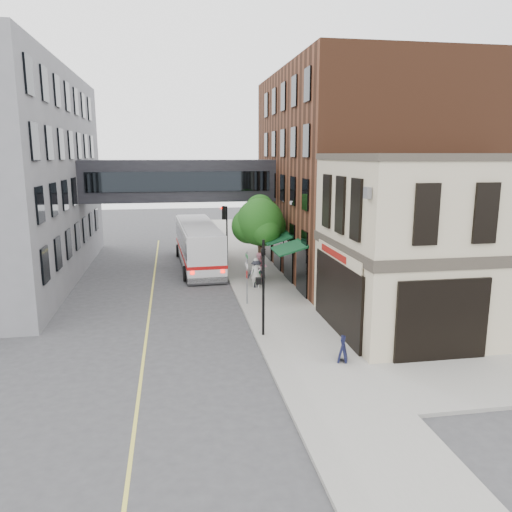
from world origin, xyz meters
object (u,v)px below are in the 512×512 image
object	(u,v)px
pedestrian_c	(256,274)
newspaper_box	(257,276)
pedestrian_b	(260,267)
pedestrian_a	(256,273)
bus	(198,243)
sandwich_board	(343,349)

from	to	relation	value
pedestrian_c	newspaper_box	xyz separation A→B (m)	(0.24, 1.30, -0.46)
pedestrian_b	pedestrian_c	bearing A→B (deg)	-112.19
pedestrian_c	newspaper_box	bearing A→B (deg)	77.15
pedestrian_a	newspaper_box	xyz separation A→B (m)	(0.27, 1.39, -0.51)
bus	newspaper_box	bearing A→B (deg)	-60.14
pedestrian_a	pedestrian_b	size ratio (longest dim) A/B	0.97
pedestrian_c	newspaper_box	world-z (taller)	pedestrian_c
bus	sandwich_board	bearing A→B (deg)	-76.09
bus	pedestrian_c	size ratio (longest dim) A/B	6.77
bus	pedestrian_c	xyz separation A→B (m)	(3.22, -7.34, -0.77)
bus	pedestrian_b	bearing A→B (deg)	-58.49
bus	pedestrian_c	bearing A→B (deg)	-66.29
pedestrian_a	bus	bearing A→B (deg)	125.63
pedestrian_a	sandwich_board	distance (m)	11.91
newspaper_box	pedestrian_c	bearing A→B (deg)	-104.11
pedestrian_b	newspaper_box	size ratio (longest dim) A/B	2.25
pedestrian_a	pedestrian_b	world-z (taller)	pedestrian_b
pedestrian_c	sandwich_board	world-z (taller)	pedestrian_c
pedestrian_b	sandwich_board	size ratio (longest dim) A/B	1.93
bus	newspaper_box	world-z (taller)	bus
pedestrian_a	newspaper_box	world-z (taller)	pedestrian_a
newspaper_box	bus	bearing A→B (deg)	116.34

